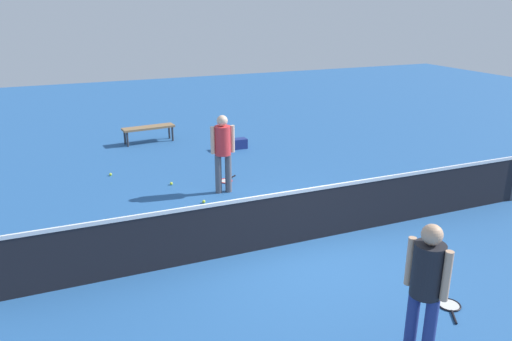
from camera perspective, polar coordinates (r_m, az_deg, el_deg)
The scene contains 13 objects.
ground_plane at distance 8.61m, azimuth 4.72°, elevation -8.26°, with size 40.00×40.00×0.00m, color #265693.
court_net at distance 8.39m, azimuth 4.81°, elevation -5.21°, with size 10.09×0.09×1.07m.
player_near_side at distance 10.45m, azimuth -3.85°, elevation 2.67°, with size 0.53×0.37×1.70m.
player_far_side at distance 5.84m, azimuth 19.01°, elevation -12.08°, with size 0.43×0.52×1.70m.
tennis_racket_near_player at distance 11.42m, azimuth -3.44°, elevation -1.16°, with size 0.56×0.50×0.03m.
tennis_racket_far_player at distance 7.42m, azimuth 21.42°, elevation -14.33°, with size 0.45×0.59×0.03m.
tennis_ball_near_player at distance 11.75m, azimuth 14.70°, elevation -1.07°, with size 0.07×0.07×0.07m, color #C6E033.
tennis_ball_by_net at distance 11.32m, azimuth -9.73°, elevation -1.49°, with size 0.07×0.07×0.07m, color #C6E033.
tennis_ball_midcourt at distance 12.24m, azimuth -16.42°, elevation -0.43°, with size 0.07×0.07×0.07m, color #C6E033.
tennis_ball_baseline at distance 10.22m, azimuth -6.04°, elevation -3.59°, with size 0.07×0.07×0.07m, color #C6E033.
tennis_ball_stray_left at distance 9.97m, azimuth 4.15°, elevation -4.11°, with size 0.07×0.07×0.07m, color #C6E033.
courtside_bench at distance 14.80m, azimuth -12.29°, elevation 4.73°, with size 1.53×0.55×0.48m.
equipment_bag at distance 13.89m, azimuth -2.56°, elevation 3.06°, with size 0.80×0.28×0.28m.
Camera 1 is at (3.59, 6.78, 3.91)m, focal length 34.71 mm.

